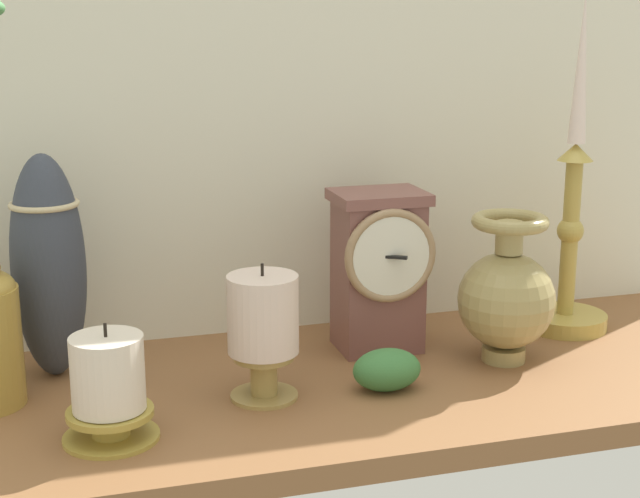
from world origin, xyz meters
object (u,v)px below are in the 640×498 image
at_px(pillar_candle_front, 263,327).
at_px(tall_ceramic_vase, 49,265).
at_px(mantel_clock, 379,268).
at_px(candlestick_tall_left, 570,237).
at_px(pillar_candle_near_clock, 109,389).
at_px(brass_vase_bulbous, 507,295).

bearing_deg(pillar_candle_front, tall_ceramic_vase, 148.06).
relative_size(mantel_clock, pillar_candle_front, 1.31).
relative_size(mantel_clock, candlestick_tall_left, 0.45).
bearing_deg(pillar_candle_near_clock, candlestick_tall_left, 16.01).
bearing_deg(pillar_candle_front, brass_vase_bulbous, 5.18).
relative_size(brass_vase_bulbous, tall_ceramic_vase, 0.70).
relative_size(mantel_clock, brass_vase_bulbous, 1.11).
distance_m(mantel_clock, candlestick_tall_left, 0.24).
relative_size(brass_vase_bulbous, pillar_candle_near_clock, 1.50).
relative_size(pillar_candle_front, pillar_candle_near_clock, 1.26).
relative_size(candlestick_tall_left, tall_ceramic_vase, 1.70).
xyz_separation_m(mantel_clock, candlestick_tall_left, (0.24, 0.01, 0.02)).
bearing_deg(mantel_clock, candlestick_tall_left, 1.28).
xyz_separation_m(pillar_candle_front, pillar_candle_near_clock, (-0.15, -0.05, -0.03)).
height_order(pillar_candle_front, pillar_candle_near_clock, pillar_candle_front).
bearing_deg(candlestick_tall_left, mantel_clock, -178.72).
height_order(pillar_candle_front, tall_ceramic_vase, tall_ceramic_vase).
bearing_deg(candlestick_tall_left, tall_ceramic_vase, 178.32).
bearing_deg(mantel_clock, tall_ceramic_vase, 176.29).
height_order(mantel_clock, tall_ceramic_vase, tall_ceramic_vase).
height_order(candlestick_tall_left, pillar_candle_front, candlestick_tall_left).
bearing_deg(tall_ceramic_vase, pillar_candle_near_clock, -75.99).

